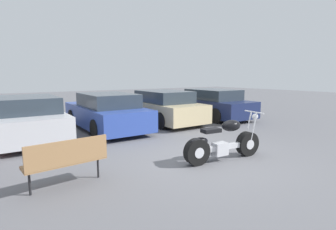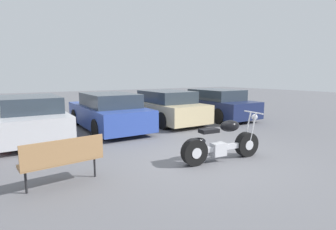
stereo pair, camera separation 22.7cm
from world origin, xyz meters
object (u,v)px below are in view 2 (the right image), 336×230
motorcycle (221,143)px  parked_car_silver (31,118)px  parked_car_navy (213,104)px  parked_car_champagne (164,107)px  parked_car_blue (108,112)px  park_bench (63,157)px

motorcycle → parked_car_silver: size_ratio=0.48×
motorcycle → parked_car_navy: 6.46m
parked_car_silver → parked_car_champagne: same height
parked_car_blue → motorcycle: bearing=-79.2°
motorcycle → parked_car_navy: (4.19, 4.91, 0.23)m
parked_car_silver → parked_car_champagne: size_ratio=1.00×
parked_car_champagne → park_bench: bearing=-136.9°
motorcycle → parked_car_champagne: bearing=72.7°
parked_car_silver → parked_car_champagne: 5.15m
parked_car_blue → parked_car_navy: bearing=-1.0°
parked_car_silver → parked_car_navy: bearing=-1.4°
parked_car_silver → parked_car_navy: same height
parked_car_blue → park_bench: 5.16m
parked_car_silver → parked_car_blue: same height
motorcycle → parked_car_champagne: parked_car_champagne is taller
motorcycle → parked_car_navy: bearing=49.6°
motorcycle → park_bench: (-3.43, 0.48, 0.13)m
motorcycle → parked_car_navy: parked_car_navy is taller
motorcycle → parked_car_silver: bearing=124.7°
parked_car_blue → park_bench: parked_car_blue is taller
parked_car_navy → parked_car_blue: bearing=179.0°
parked_car_navy → parked_car_champagne: bearing=173.8°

